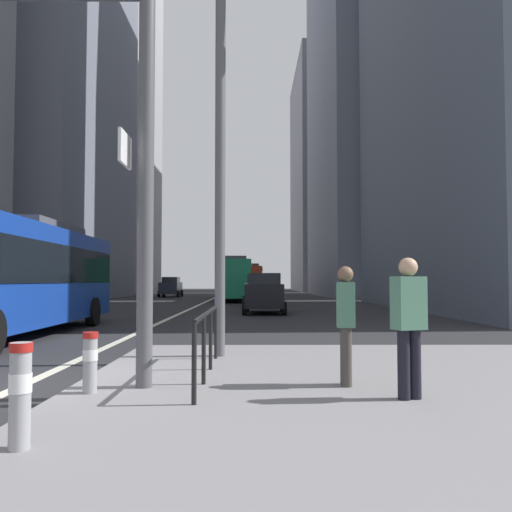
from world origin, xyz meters
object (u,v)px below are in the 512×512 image
(bollard_left, at_px, (20,390))
(car_receding_far, at_px, (265,293))
(street_lamp_post, at_px, (220,91))
(bollard_right, at_px, (90,359))
(city_bus_red_receding, at_px, (236,277))
(city_bus_red_distant, at_px, (251,278))
(car_receding_near, at_px, (259,290))
(pedestrian_walking, at_px, (409,320))
(car_oncoming_mid, at_px, (171,287))
(city_bus_blue_oncoming, at_px, (12,272))
(pedestrian_waiting, at_px, (346,319))

(bollard_left, bearing_deg, car_receding_far, 83.22)
(street_lamp_post, bearing_deg, bollard_right, -113.21)
(city_bus_red_receding, bearing_deg, car_receding_far, -83.42)
(city_bus_red_distant, height_order, street_lamp_post, street_lamp_post)
(car_receding_near, bearing_deg, car_receding_far, -88.54)
(city_bus_red_distant, bearing_deg, street_lamp_post, -90.56)
(bollard_left, xyz_separation_m, pedestrian_walking, (3.90, 1.94, 0.45))
(car_receding_near, bearing_deg, car_oncoming_mid, 112.69)
(city_bus_red_receding, height_order, city_bus_red_distant, same)
(car_oncoming_mid, xyz_separation_m, street_lamp_post, (7.38, -42.84, 4.30))
(car_receding_near, distance_m, street_lamp_post, 23.11)
(city_bus_blue_oncoming, relative_size, city_bus_red_distant, 1.13)
(car_receding_far, bearing_deg, street_lamp_post, -94.35)
(street_lamp_post, bearing_deg, pedestrian_waiting, -56.78)
(car_receding_far, bearing_deg, bollard_left, -96.78)
(car_oncoming_mid, distance_m, pedestrian_waiting, 46.69)
(city_bus_blue_oncoming, distance_m, street_lamp_post, 8.49)
(car_oncoming_mid, xyz_separation_m, car_receding_near, (8.43, -20.16, 0.00))
(bollard_left, distance_m, pedestrian_walking, 4.37)
(bollard_right, bearing_deg, city_bus_blue_oncoming, 119.53)
(car_receding_near, height_order, street_lamp_post, street_lamp_post)
(pedestrian_waiting, bearing_deg, city_bus_blue_oncoming, 136.07)
(car_oncoming_mid, distance_m, car_receding_near, 21.85)
(car_oncoming_mid, xyz_separation_m, pedestrian_walking, (9.92, -46.62, 0.12))
(city_bus_red_distant, relative_size, car_oncoming_mid, 2.65)
(car_receding_near, relative_size, car_receding_far, 0.95)
(street_lamp_post, distance_m, pedestrian_walking, 6.18)
(city_bus_blue_oncoming, bearing_deg, pedestrian_walking, -44.82)
(city_bus_blue_oncoming, height_order, car_receding_near, city_bus_blue_oncoming)
(city_bus_red_distant, relative_size, pedestrian_walking, 6.19)
(city_bus_blue_oncoming, relative_size, city_bus_red_receding, 1.05)
(car_receding_near, xyz_separation_m, bollard_right, (-2.50, -26.08, -0.40))
(city_bus_blue_oncoming, distance_m, pedestrian_walking, 12.19)
(car_receding_far, height_order, pedestrian_waiting, car_receding_far)
(car_receding_far, xyz_separation_m, bollard_right, (-2.67, -19.39, -0.41))
(street_lamp_post, xyz_separation_m, bollard_right, (-1.46, -3.40, -4.70))
(city_bus_red_receding, relative_size, pedestrian_walking, 6.69)
(city_bus_red_distant, height_order, car_receding_near, city_bus_red_distant)
(pedestrian_walking, bearing_deg, bollard_left, -153.59)
(city_bus_blue_oncoming, height_order, car_oncoming_mid, city_bus_blue_oncoming)
(city_bus_red_receding, relative_size, car_oncoming_mid, 2.87)
(city_bus_blue_oncoming, relative_size, street_lamp_post, 1.51)
(car_receding_near, distance_m, pedestrian_waiting, 25.61)
(car_receding_near, distance_m, bollard_left, 28.50)
(car_receding_far, bearing_deg, city_bus_red_receding, 96.58)
(bollard_right, distance_m, pedestrian_walking, 4.04)
(car_receding_near, height_order, bollard_right, car_receding_near)
(city_bus_red_receding, bearing_deg, bollard_right, -91.19)
(street_lamp_post, height_order, bollard_left, street_lamp_post)
(city_bus_blue_oncoming, distance_m, car_receding_far, 13.40)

